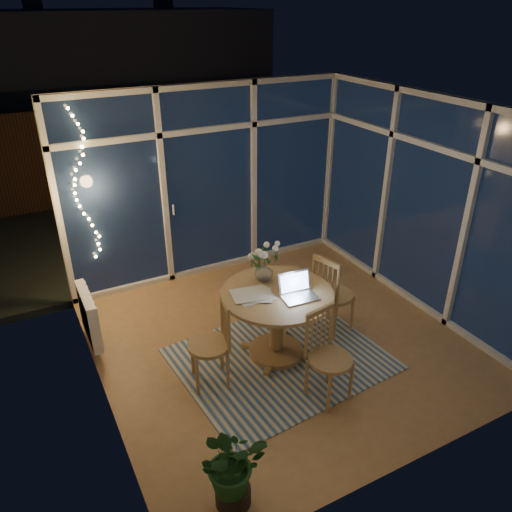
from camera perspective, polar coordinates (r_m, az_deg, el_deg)
name	(u,v)px	position (r m, az deg, el deg)	size (l,w,h in m)	color
floor	(281,340)	(5.86, 2.87, -9.53)	(4.00, 4.00, 0.00)	#9C6E44
ceiling	(287,110)	(4.78, 3.61, 16.27)	(4.00, 4.00, 0.00)	white
wall_back	(209,182)	(6.85, -5.43, 8.38)	(4.00, 0.04, 2.60)	beige
wall_front	(424,343)	(3.86, 18.70, -9.41)	(4.00, 0.04, 2.60)	beige
wall_left	(86,284)	(4.60, -18.81, -3.04)	(0.04, 4.00, 2.60)	beige
wall_right	(427,205)	(6.37, 18.94, 5.51)	(0.04, 4.00, 2.60)	beige
window_wall_back	(210,183)	(6.82, -5.30, 8.29)	(4.00, 0.10, 2.60)	silver
window_wall_right	(424,206)	(6.35, 18.69, 5.46)	(0.10, 4.00, 2.60)	silver
radiator	(89,316)	(5.84, -18.58, -6.53)	(0.10, 0.70, 0.58)	white
fairy_lights	(82,188)	(6.27, -19.22, 7.30)	(0.24, 0.10, 1.85)	#F7C363
garden_patio	(176,200)	(10.13, -9.11, 6.35)	(12.00, 6.00, 0.10)	black
garden_fence	(139,150)	(10.16, -13.19, 11.75)	(11.00, 0.08, 1.80)	#371A14
neighbour_roof	(110,62)	(12.87, -16.37, 20.51)	(7.00, 3.00, 2.20)	#383A43
garden_shrubs	(130,216)	(8.18, -14.20, 4.51)	(0.90, 0.90, 0.90)	black
rug	(280,359)	(5.58, 2.81, -11.63)	(2.15, 1.72, 0.01)	beige
dining_table	(277,324)	(5.41, 2.37, -7.79)	(1.18, 1.18, 0.80)	olive
chair_left	(209,343)	(5.02, -5.42, -9.86)	(0.45, 0.45, 0.97)	olive
chair_right	(334,293)	(5.80, 8.91, -4.16)	(0.47, 0.47, 1.03)	olive
chair_front	(331,358)	(4.88, 8.51, -11.41)	(0.45, 0.45, 0.96)	olive
laptop	(300,287)	(5.05, 5.05, -3.55)	(0.35, 0.30, 0.26)	silver
flower_vase	(264,272)	(5.35, 0.91, -1.78)	(0.20, 0.20, 0.21)	white
bowl	(299,277)	(5.43, 4.89, -2.46)	(0.15, 0.15, 0.04)	silver
newspapers	(251,295)	(5.13, -0.58, -4.43)	(0.37, 0.29, 0.02)	silver
phone	(290,291)	(5.21, 3.86, -4.00)	(0.12, 0.06, 0.01)	black
potted_plant	(232,468)	(4.07, -2.73, -23.08)	(0.54, 0.47, 0.76)	#18441B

